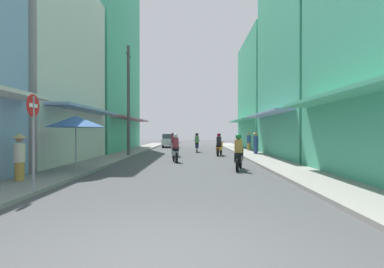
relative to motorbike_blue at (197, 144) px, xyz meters
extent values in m
plane|color=#4C4C4F|center=(-0.67, -5.61, -0.70)|extent=(83.89, 83.89, 0.00)
cube|color=gray|center=(-5.24, -5.61, -0.64)|extent=(1.92, 46.13, 0.12)
cube|color=#9E9991|center=(3.90, -5.61, -0.64)|extent=(1.92, 46.13, 0.12)
cube|color=silver|center=(-9.20, -8.80, 4.29)|extent=(6.00, 8.53, 9.99)
cube|color=#8CA5CC|center=(-5.70, -8.80, 2.10)|extent=(1.10, 7.67, 0.12)
cube|color=#4CB28C|center=(-9.20, 2.03, 7.84)|extent=(6.00, 11.94, 17.10)
cube|color=#B7727F|center=(-5.70, 2.03, 2.10)|extent=(1.10, 10.75, 0.12)
cube|color=#4CB28C|center=(4.36, -16.03, 2.10)|extent=(1.10, 10.15, 0.12)
cube|color=#4CB28C|center=(7.86, -5.31, 6.71)|extent=(6.00, 9.51, 14.84)
cube|color=#8CA5CC|center=(4.36, -5.31, 2.10)|extent=(1.10, 8.56, 0.12)
cube|color=#4CB28C|center=(7.86, 5.21, 4.73)|extent=(6.00, 10.55, 10.87)
cube|color=#4CB28C|center=(4.36, 5.21, 2.10)|extent=(1.10, 9.49, 0.12)
cylinder|color=black|center=(0.00, 0.65, -0.42)|extent=(0.08, 0.56, 0.56)
cylinder|color=black|center=(0.00, -0.60, -0.42)|extent=(0.08, 0.56, 0.56)
cube|color=#1E38B7|center=(0.00, -0.02, -0.20)|extent=(0.28, 1.00, 0.24)
cube|color=black|center=(0.00, -0.22, 0.00)|extent=(0.28, 0.56, 0.14)
cylinder|color=#1E38B7|center=(0.00, 0.53, 0.00)|extent=(0.28, 0.28, 0.45)
cylinder|color=black|center=(0.00, 0.53, 0.25)|extent=(0.55, 0.03, 0.03)
cylinder|color=#598C59|center=(0.00, -0.17, 0.35)|extent=(0.34, 0.34, 0.55)
sphere|color=black|center=(0.00, -0.17, 0.75)|extent=(0.26, 0.26, 0.26)
cylinder|color=black|center=(1.91, -10.94, -0.42)|extent=(0.22, 0.56, 0.56)
cylinder|color=black|center=(1.59, -12.15, -0.42)|extent=(0.22, 0.56, 0.56)
cube|color=black|center=(1.74, -11.59, -0.20)|extent=(0.52, 1.04, 0.24)
cube|color=black|center=(1.69, -11.79, 0.00)|extent=(0.41, 0.61, 0.14)
cylinder|color=black|center=(1.88, -11.06, 0.00)|extent=(0.28, 0.28, 0.45)
cylinder|color=black|center=(1.88, -11.06, 0.25)|extent=(0.54, 0.17, 0.03)
cylinder|color=#BF8C3F|center=(1.70, -11.74, 0.35)|extent=(0.34, 0.34, 0.55)
sphere|color=#197233|center=(1.70, -11.74, 0.75)|extent=(0.26, 0.26, 0.26)
cylinder|color=black|center=(-1.39, -7.38, -0.42)|extent=(0.19, 0.56, 0.56)
cylinder|color=black|center=(-1.14, -8.61, -0.42)|extent=(0.19, 0.56, 0.56)
cube|color=#B2B2B7|center=(-1.25, -8.04, -0.20)|extent=(0.47, 1.04, 0.24)
cube|color=black|center=(-1.21, -8.24, 0.00)|extent=(0.39, 0.60, 0.14)
cylinder|color=#B2B2B7|center=(-1.36, -7.50, 0.00)|extent=(0.28, 0.28, 0.45)
cylinder|color=black|center=(-1.36, -7.50, 0.25)|extent=(0.54, 0.14, 0.03)
cylinder|color=#99333F|center=(-1.22, -8.19, 0.35)|extent=(0.34, 0.34, 0.55)
sphere|color=silver|center=(-1.22, -8.19, 0.75)|extent=(0.26, 0.26, 0.26)
cylinder|color=black|center=(-2.32, 4.94, -0.42)|extent=(0.10, 0.56, 0.56)
cylinder|color=black|center=(-2.26, 3.69, -0.42)|extent=(0.10, 0.56, 0.56)
cube|color=silver|center=(-2.29, 4.27, -0.20)|extent=(0.32, 1.01, 0.24)
cube|color=black|center=(-2.28, 4.07, 0.00)|extent=(0.30, 0.57, 0.14)
cylinder|color=silver|center=(-2.31, 4.82, 0.00)|extent=(0.28, 0.28, 0.45)
cylinder|color=black|center=(-2.31, 4.82, 0.25)|extent=(0.55, 0.05, 0.03)
cylinder|color=#99333F|center=(-2.28, 4.12, 0.35)|extent=(0.34, 0.34, 0.55)
sphere|color=maroon|center=(-2.28, 4.12, 0.75)|extent=(0.26, 0.26, 0.26)
cylinder|color=black|center=(1.71, -2.98, -0.42)|extent=(0.22, 0.56, 0.56)
cylinder|color=black|center=(1.39, -4.19, -0.42)|extent=(0.22, 0.56, 0.56)
cube|color=orange|center=(1.54, -3.64, -0.20)|extent=(0.53, 1.04, 0.24)
cube|color=black|center=(1.49, -3.83, 0.00)|extent=(0.41, 0.61, 0.14)
cylinder|color=orange|center=(1.68, -3.10, 0.00)|extent=(0.28, 0.28, 0.45)
cylinder|color=black|center=(1.68, -3.10, 0.25)|extent=(0.54, 0.17, 0.03)
cylinder|color=#262628|center=(1.50, -3.78, 0.35)|extent=(0.34, 0.34, 0.55)
sphere|color=maroon|center=(1.50, -3.78, 0.75)|extent=(0.26, 0.26, 0.26)
cylinder|color=black|center=(-1.35, -4.90, -0.42)|extent=(0.14, 0.57, 0.56)
cylinder|color=black|center=(-1.48, -3.65, -0.42)|extent=(0.14, 0.57, 0.56)
cube|color=maroon|center=(-1.42, -4.23, -0.20)|extent=(0.38, 1.02, 0.24)
cube|color=black|center=(-1.44, -4.03, 0.00)|extent=(0.34, 0.59, 0.14)
cylinder|color=maroon|center=(-1.37, -4.77, 0.00)|extent=(0.28, 0.28, 0.45)
cylinder|color=black|center=(-1.37, -4.77, 0.25)|extent=(0.55, 0.09, 0.03)
cube|color=silver|center=(-2.93, 8.31, -0.10)|extent=(2.11, 4.24, 0.70)
cube|color=#333D47|center=(-2.92, 8.16, 0.45)|extent=(1.78, 2.23, 0.60)
cylinder|color=black|center=(-3.78, 9.49, -0.38)|extent=(0.23, 0.65, 0.64)
cylinder|color=black|center=(-2.29, 9.62, -0.38)|extent=(0.23, 0.65, 0.64)
cylinder|color=black|center=(-3.57, 7.00, -0.38)|extent=(0.23, 0.65, 0.64)
cylinder|color=black|center=(-2.07, 7.13, -0.38)|extent=(0.23, 0.65, 0.64)
cylinder|color=#BF8C3F|center=(4.40, 0.75, -0.33)|extent=(0.28, 0.28, 0.74)
cylinder|color=#334C8C|center=(4.40, 0.75, 0.35)|extent=(0.34, 0.34, 0.62)
sphere|color=tan|center=(4.40, 0.75, 0.80)|extent=(0.22, 0.22, 0.22)
cone|color=#D1B77A|center=(4.40, 0.75, 0.90)|extent=(0.44, 0.44, 0.16)
cylinder|color=#334C8C|center=(4.15, -3.34, -0.34)|extent=(0.28, 0.28, 0.74)
cylinder|color=#334C8C|center=(4.15, -3.34, 0.34)|extent=(0.34, 0.34, 0.62)
sphere|color=tan|center=(4.15, -3.34, 0.79)|extent=(0.22, 0.22, 0.22)
cone|color=#D1B77A|center=(4.15, -3.34, 0.89)|extent=(0.44, 0.44, 0.16)
cylinder|color=#BF8C3F|center=(-5.68, -15.10, -0.35)|extent=(0.28, 0.28, 0.70)
cylinder|color=beige|center=(-5.68, -15.10, 0.29)|extent=(0.34, 0.34, 0.59)
sphere|color=#9E7256|center=(-5.68, -15.10, 0.73)|extent=(0.22, 0.22, 0.22)
cone|color=#D1B77A|center=(-5.68, -15.10, 0.83)|extent=(0.44, 0.44, 0.16)
cylinder|color=#99999E|center=(-4.87, -12.69, 0.35)|extent=(0.05, 0.05, 2.12)
cone|color=#335999|center=(-4.87, -12.69, 1.36)|extent=(2.28, 2.28, 0.45)
cylinder|color=#4C4C4F|center=(-4.53, -4.92, 2.95)|extent=(0.20, 0.20, 7.31)
cylinder|color=#3F382D|center=(-4.53, -4.92, 6.01)|extent=(0.08, 1.20, 0.08)
cylinder|color=gray|center=(-4.43, -16.59, 0.60)|extent=(0.07, 0.07, 2.60)
cylinder|color=red|center=(-4.43, -16.59, 1.65)|extent=(0.02, 0.60, 0.60)
cube|color=white|center=(-4.43, -16.59, 1.65)|extent=(0.03, 0.40, 0.10)
camera|label=1|loc=(-0.16, -24.39, 0.95)|focal=27.84mm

